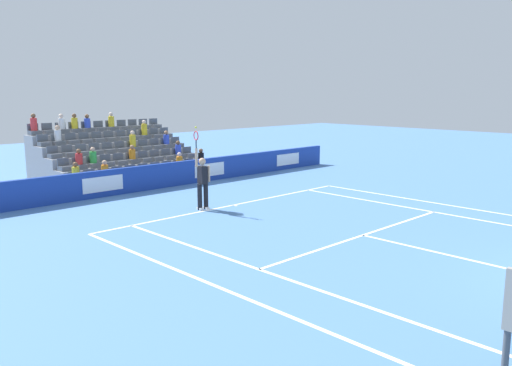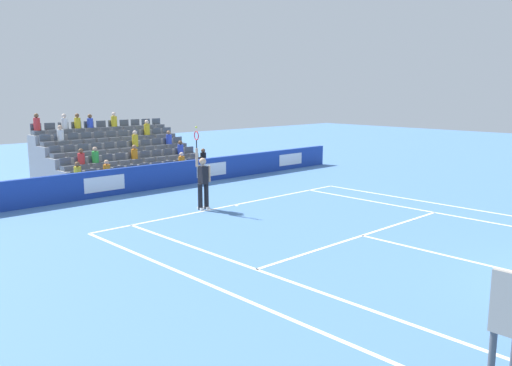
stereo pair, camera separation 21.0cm
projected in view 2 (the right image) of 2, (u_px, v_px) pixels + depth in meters
name	position (u px, v px, depth m)	size (l,w,h in m)	color
line_baseline	(234.00, 205.00, 18.64)	(10.97, 0.10, 0.01)	white
line_service	(362.00, 236.00, 14.71)	(8.23, 0.10, 0.01)	white
line_centre_service	(474.00, 262.00, 12.43)	(0.10, 6.40, 0.01)	white
line_singles_sideline_left	(270.00, 274.00, 11.60)	(0.10, 11.89, 0.01)	white
line_singles_sideline_right	(447.00, 215.00, 17.18)	(0.10, 11.89, 0.01)	white
line_doubles_sideline_left	(223.00, 290.00, 10.67)	(0.10, 11.89, 0.01)	white
line_doubles_sideline_right	(466.00, 208.00, 18.11)	(0.10, 11.89, 0.01)	white
line_centre_mark	(236.00, 205.00, 18.56)	(0.10, 0.20, 0.01)	white
sponsor_barrier	(161.00, 176.00, 21.85)	(20.91, 0.22, 1.03)	#193899
tennis_player	(203.00, 181.00, 17.82)	(0.52, 0.39, 2.85)	black
stadium_stand	(118.00, 160.00, 24.33)	(6.82, 4.75, 3.05)	gray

